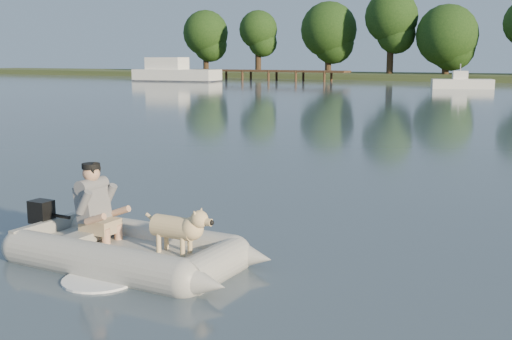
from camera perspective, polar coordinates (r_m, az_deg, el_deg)
The scene contains 8 objects.
water at distance 8.14m, azimuth -8.43°, elevation -6.77°, with size 160.00×160.00×0.00m, color #50606C.
dock at distance 65.84m, azimuth 0.70°, elevation 8.44°, with size 18.00×2.00×1.04m, color #4C331E, non-canonical shape.
dinghy at distance 7.42m, azimuth -11.00°, elevation -4.49°, with size 3.84×2.36×1.20m, color #9D9D98, non-canonical shape.
man at distance 7.80m, azimuth -14.24°, elevation -2.65°, with size 0.62×0.53×0.92m, color slate, non-canonical shape.
dog at distance 7.14m, azimuth -7.31°, elevation -5.43°, with size 0.80×0.28×0.53m, color #D6AF7B, non-canonical shape.
outboard_motor at distance 8.44m, azimuth -18.46°, elevation -4.71°, with size 0.36×0.25×0.67m, color black, non-canonical shape.
cabin_cruiser at distance 63.29m, azimuth -7.07°, elevation 8.87°, with size 8.78×3.14×2.72m, color white, non-canonical shape.
motorboat at distance 50.75m, azimuth 17.88°, elevation 7.89°, with size 4.56×1.76×1.93m, color white, non-canonical shape.
Camera 1 is at (4.72, -6.21, 2.34)m, focal length 45.00 mm.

